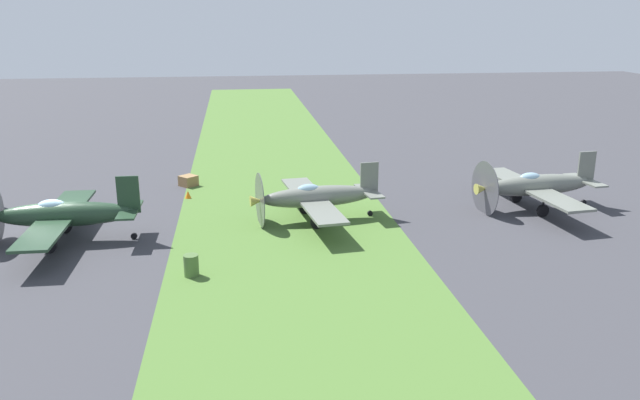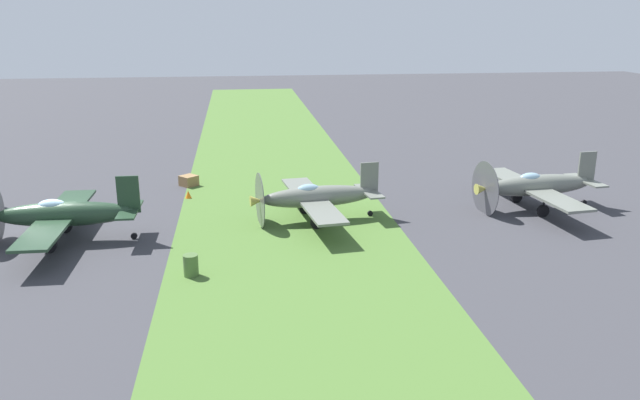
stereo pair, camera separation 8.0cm
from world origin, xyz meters
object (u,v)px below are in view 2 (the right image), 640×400
Objects in this scene: airplane_lead at (62,214)px; airplane_wingman at (316,197)px; supply_crate at (189,181)px; runway_marker_cone at (188,194)px; airplane_trail at (536,185)px; fuel_drum at (191,265)px.

airplane_lead reaches higher than airplane_wingman.
airplane_wingman is at bearing -138.26° from supply_crate.
airplane_trail is at bearing -103.73° from runway_marker_cone.
supply_crate is at bearing 3.09° from runway_marker_cone.
supply_crate is (7.34, 18.91, -1.00)m from airplane_trail.
airplane_trail reaches higher than supply_crate.
runway_marker_cone is at bearing -37.50° from airplane_lead.
airplane_wingman is (1.63, -11.94, -0.08)m from airplane_lead.
supply_crate is at bearing 34.76° from airplane_wingman.
runway_marker_cone is at bearing 46.60° from airplane_wingman.
fuel_drum is at bearing -175.86° from supply_crate.
airplane_wingman reaches higher than supply_crate.
supply_crate is at bearing -27.68° from airplane_lead.
airplane_trail is at bearing -111.22° from supply_crate.
airplane_trail is 19.34m from runway_marker_cone.
airplane_wingman is 10.43m from supply_crate.
airplane_wingman is 0.95× the size of airplane_trail.
airplane_trail is 19.17m from fuel_drum.
airplane_trail is at bearing -69.03° from fuel_drum.
fuel_drum is at bearing 130.60° from airplane_wingman.
airplane_trail reaches higher than airplane_wingman.
airplane_wingman is 8.76m from fuel_drum.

